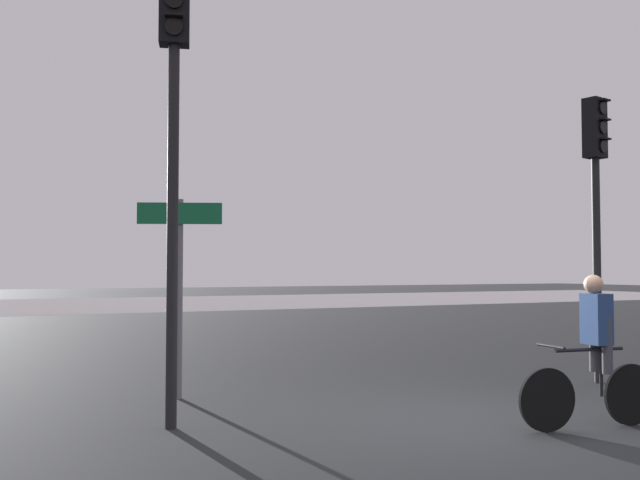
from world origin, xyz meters
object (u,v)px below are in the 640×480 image
Objects in this scene: direction_sign_post at (180,268)px; cyclist at (594,350)px; traffic_light_near_right at (596,184)px; traffic_light_near_left at (174,105)px.

cyclist is (3.52, -3.61, -0.88)m from direction_sign_post.
traffic_light_near_right is at bearing -170.99° from direction_sign_post.
traffic_light_near_right reaches higher than direction_sign_post.
traffic_light_near_right is 1.63× the size of direction_sign_post.
traffic_light_near_left is 6.48m from traffic_light_near_right.
direction_sign_post is at bearing -26.74° from traffic_light_near_right.
traffic_light_near_left is 1.18× the size of traffic_light_near_right.
traffic_light_near_right is 2.50× the size of cyclist.
traffic_light_near_left is 5.19m from cyclist.
traffic_light_near_right is (6.46, 0.25, -0.48)m from traffic_light_near_left.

